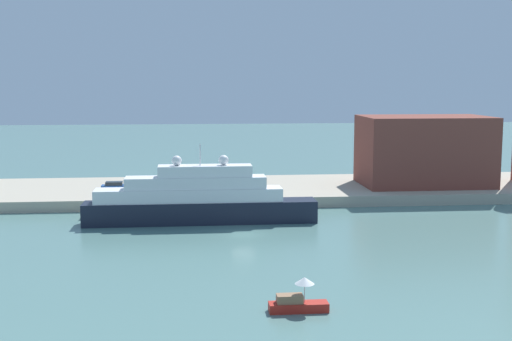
{
  "coord_description": "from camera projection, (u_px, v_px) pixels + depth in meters",
  "views": [
    {
      "loc": [
        -6.07,
        -78.21,
        18.2
      ],
      "look_at": [
        2.05,
        6.0,
        6.82
      ],
      "focal_mm": 47.97,
      "sensor_mm": 36.0,
      "label": 1
    }
  ],
  "objects": [
    {
      "name": "parked_car",
      "position": [
        115.0,
        187.0,
        102.73
      ],
      "size": [
        4.2,
        1.73,
        1.31
      ],
      "color": "#1E4C99",
      "rests_on": "quay_dock"
    },
    {
      "name": "large_yacht",
      "position": [
        198.0,
        200.0,
        86.56
      ],
      "size": [
        29.45,
        3.87,
        10.03
      ],
      "color": "black",
      "rests_on": "ground"
    },
    {
      "name": "mooring_bollard",
      "position": [
        274.0,
        194.0,
        97.56
      ],
      "size": [
        0.47,
        0.47,
        0.61
      ],
      "primitive_type": "cylinder",
      "color": "black",
      "rests_on": "quay_dock"
    },
    {
      "name": "small_motorboat",
      "position": [
        298.0,
        301.0,
        53.71
      ],
      "size": [
        4.7,
        1.55,
        2.78
      ],
      "color": "#B22319",
      "rests_on": "ground"
    },
    {
      "name": "person_figure",
      "position": [
        138.0,
        190.0,
        98.07
      ],
      "size": [
        0.36,
        0.36,
        1.83
      ],
      "color": "#4C4C4C",
      "rests_on": "quay_dock"
    },
    {
      "name": "quay_dock",
      "position": [
        230.0,
        191.0,
        107.06
      ],
      "size": [
        110.0,
        22.76,
        1.55
      ],
      "primitive_type": "cube",
      "color": "#ADA38E",
      "rests_on": "ground"
    },
    {
      "name": "ground",
      "position": [
        244.0,
        235.0,
        80.16
      ],
      "size": [
        400.0,
        400.0,
        0.0
      ],
      "primitive_type": "plane",
      "color": "slate"
    },
    {
      "name": "harbor_building",
      "position": [
        424.0,
        151.0,
        107.51
      ],
      "size": [
        19.73,
        12.05,
        10.84
      ],
      "primitive_type": "cube",
      "color": "brown",
      "rests_on": "quay_dock"
    },
    {
      "name": "work_barge",
      "position": [
        104.0,
        215.0,
        89.84
      ],
      "size": [
        5.5,
        1.77,
        0.89
      ],
      "primitive_type": "cube",
      "color": "olive",
      "rests_on": "ground"
    }
  ]
}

